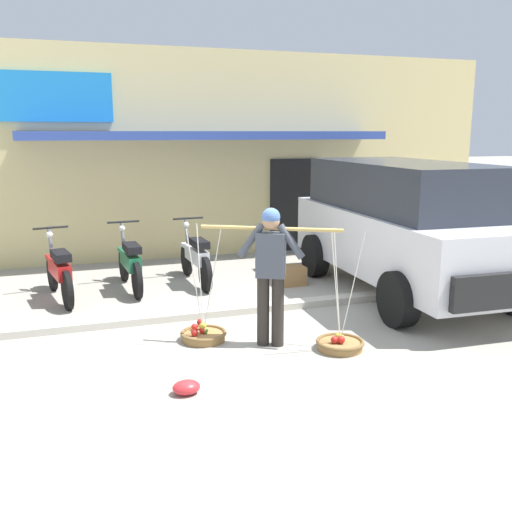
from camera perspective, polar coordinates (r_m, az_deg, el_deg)
The scene contains 12 objects.
ground_plane at distance 7.67m, azimuth -2.56°, elevation -7.40°, with size 90.00×90.00×0.00m, color #9E998C.
sidewalk_curb at distance 8.30m, azimuth -3.93°, elevation -5.54°, with size 20.00×0.24×0.10m, color #BAB4A5.
fruit_vendor at distance 6.91m, azimuth 1.46°, elevation -1.13°, with size 1.50×0.87×1.70m.
fruit_basket_left_side at distance 7.35m, azimuth -5.23°, elevation -7.67°, with size 0.58×0.58×1.45m.
fruit_basket_right_side at distance 7.10m, azimuth 8.27°, elevation -8.50°, with size 0.58×0.58×1.45m.
motorcycle_nearest_shop at distance 9.45m, azimuth -18.85°, elevation -1.45°, with size 0.55×1.81×1.09m.
motorcycle_second_in_row at distance 9.74m, azimuth -12.32°, elevation -0.68°, with size 0.54×1.82×1.09m.
motorcycle_third_in_row at distance 9.97m, azimuth -5.95°, elevation -0.16°, with size 0.54×1.82×1.09m.
parked_truck at distance 9.55m, azimuth 14.49°, elevation 3.10°, with size 2.30×4.88×2.10m.
storefront_building at distance 14.47m, azimuth -7.37°, elevation 10.19°, with size 13.00×6.00×4.20m.
plastic_litter_bag at distance 5.95m, azimuth -6.88°, elevation -12.74°, with size 0.28×0.22×0.14m, color red.
wooden_crate at distance 9.91m, azimuth 3.50°, elevation -1.93°, with size 0.44×0.36×0.32m, color olive.
Camera 1 is at (-2.01, -6.95, 2.56)m, focal length 40.58 mm.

